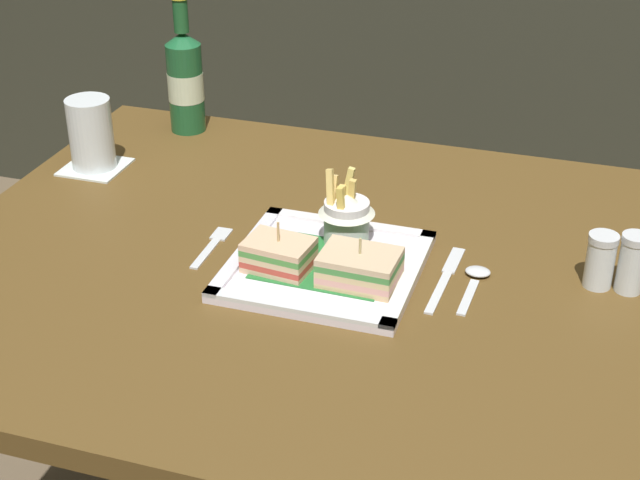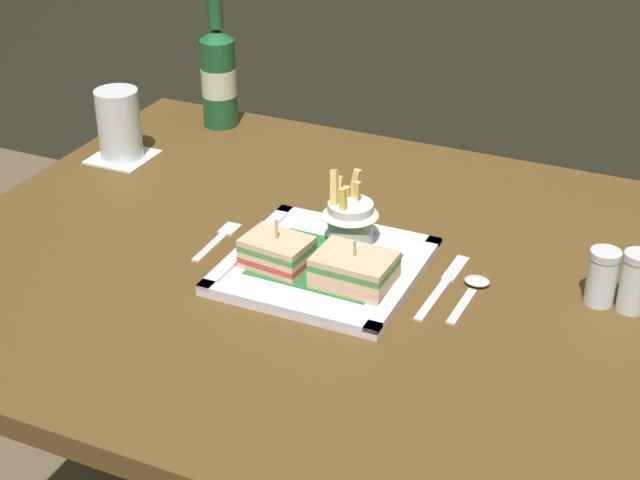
% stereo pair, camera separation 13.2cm
% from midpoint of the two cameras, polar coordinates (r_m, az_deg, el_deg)
% --- Properties ---
extents(dining_table, '(1.09, 0.91, 0.74)m').
position_cam_midpoint_polar(dining_table, '(1.42, -2.99, -5.26)').
color(dining_table, brown).
rests_on(dining_table, ground_plane).
extents(square_plate, '(0.26, 0.26, 0.02)m').
position_cam_midpoint_polar(square_plate, '(1.33, -2.53, -1.66)').
color(square_plate, white).
rests_on(square_plate, dining_table).
extents(sandwich_half_left, '(0.10, 0.07, 0.07)m').
position_cam_midpoint_polar(sandwich_half_left, '(1.31, -5.37, -0.97)').
color(sandwich_half_left, '#E2B38B').
rests_on(sandwich_half_left, square_plate).
extents(sandwich_half_right, '(0.11, 0.08, 0.07)m').
position_cam_midpoint_polar(sandwich_half_right, '(1.27, -0.59, -1.75)').
color(sandwich_half_right, '#E0B680').
rests_on(sandwich_half_right, square_plate).
extents(fries_cup, '(0.08, 0.08, 0.11)m').
position_cam_midpoint_polar(fries_cup, '(1.36, -1.21, 1.51)').
color(fries_cup, silver).
rests_on(fries_cup, square_plate).
extents(beer_bottle, '(0.07, 0.07, 0.25)m').
position_cam_midpoint_polar(beer_bottle, '(1.77, -10.19, 9.36)').
color(beer_bottle, '#1D552C').
rests_on(beer_bottle, dining_table).
extents(drink_coaster, '(0.10, 0.10, 0.00)m').
position_cam_midpoint_polar(drink_coaster, '(1.69, -15.48, 4.16)').
color(drink_coaster, silver).
rests_on(drink_coaster, dining_table).
extents(water_glass, '(0.07, 0.07, 0.12)m').
position_cam_midpoint_polar(water_glass, '(1.66, -15.73, 5.88)').
color(water_glass, silver).
rests_on(water_glass, dining_table).
extents(fork, '(0.02, 0.12, 0.00)m').
position_cam_midpoint_polar(fork, '(1.40, -9.11, -0.36)').
color(fork, silver).
rests_on(fork, dining_table).
extents(knife, '(0.02, 0.18, 0.00)m').
position_cam_midpoint_polar(knife, '(1.32, 4.70, -2.26)').
color(knife, silver).
rests_on(knife, dining_table).
extents(spoon, '(0.04, 0.12, 0.01)m').
position_cam_midpoint_polar(spoon, '(1.31, 6.43, -2.34)').
color(spoon, silver).
rests_on(spoon, dining_table).
extents(salt_shaker, '(0.04, 0.04, 0.08)m').
position_cam_midpoint_polar(salt_shaker, '(1.31, 13.62, -1.46)').
color(salt_shaker, silver).
rests_on(salt_shaker, dining_table).
extents(pepper_shaker, '(0.04, 0.04, 0.08)m').
position_cam_midpoint_polar(pepper_shaker, '(1.31, 15.38, -1.62)').
color(pepper_shaker, silver).
rests_on(pepper_shaker, dining_table).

